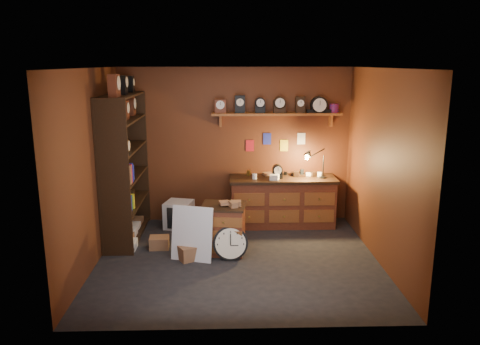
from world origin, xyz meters
name	(u,v)px	position (x,y,z in m)	size (l,w,h in m)	color
floor	(238,259)	(0.00, 0.00, 0.00)	(4.00, 4.00, 0.00)	black
room_shell	(241,140)	(0.04, 0.11, 1.72)	(4.02, 3.62, 2.71)	#5B2C15
shelving_unit	(123,161)	(-1.79, 0.98, 1.25)	(0.47, 1.60, 2.58)	black
workbench	(282,199)	(0.81, 1.47, 0.47)	(1.82, 0.66, 1.36)	maroon
low_cabinet	(224,227)	(-0.20, 0.29, 0.40)	(0.70, 0.62, 0.82)	maroon
big_round_clock	(231,243)	(-0.10, 0.02, 0.25)	(0.50, 0.17, 0.50)	black
white_panel	(193,259)	(-0.65, 0.03, 0.00)	(0.60, 0.03, 0.81)	silver
mini_fridge	(179,215)	(-0.98, 1.39, 0.23)	(0.53, 0.55, 0.45)	silver
floor_box_a	(159,242)	(-1.19, 0.46, 0.09)	(0.29, 0.25, 0.18)	brown
floor_box_b	(129,245)	(-1.65, 0.44, 0.07)	(0.22, 0.27, 0.13)	white
floor_box_c	(189,253)	(-0.70, 0.02, 0.10)	(0.28, 0.23, 0.21)	brown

